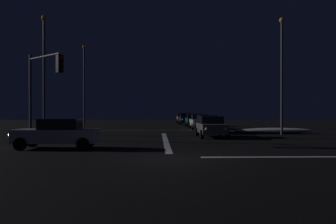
# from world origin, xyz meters

# --- Properties ---
(ground) EXTENTS (120.00, 120.00, 0.10)m
(ground) POSITION_xyz_m (0.00, 0.00, -0.05)
(ground) COLOR black
(stop_line_north) EXTENTS (0.35, 14.74, 0.01)m
(stop_line_north) POSITION_xyz_m (0.00, 8.59, 0.00)
(stop_line_north) COLOR white
(stop_line_north) RESTS_ON ground
(centre_line_ns) EXTENTS (22.00, 0.15, 0.01)m
(centre_line_ns) POSITION_xyz_m (0.00, 20.19, 0.00)
(centre_line_ns) COLOR yellow
(centre_line_ns) RESTS_ON ground
(snow_bank_left_curb) EXTENTS (6.37, 1.50, 0.41)m
(snow_bank_left_curb) POSITION_xyz_m (-9.39, 17.07, 0.20)
(snow_bank_left_curb) COLOR white
(snow_bank_left_curb) RESTS_ON ground
(snow_bank_right_curb) EXTENTS (6.82, 1.50, 0.49)m
(snow_bank_right_curb) POSITION_xyz_m (9.39, 15.42, 0.25)
(snow_bank_right_curb) COLOR white
(snow_bank_right_curb) RESTS_ON ground
(sedan_gray) EXTENTS (2.02, 4.33, 1.57)m
(sedan_gray) POSITION_xyz_m (3.45, 11.43, 0.80)
(sedan_gray) COLOR slate
(sedan_gray) RESTS_ON ground
(sedan_black) EXTENTS (2.02, 4.33, 1.57)m
(sedan_black) POSITION_xyz_m (3.89, 16.74, 0.80)
(sedan_black) COLOR black
(sedan_black) RESTS_ON ground
(sedan_white) EXTENTS (2.02, 4.33, 1.57)m
(sedan_white) POSITION_xyz_m (3.96, 23.29, 0.80)
(sedan_white) COLOR silver
(sedan_white) RESTS_ON ground
(sedan_green) EXTENTS (2.02, 4.33, 1.57)m
(sedan_green) POSITION_xyz_m (3.96, 29.42, 0.80)
(sedan_green) COLOR #14512D
(sedan_green) RESTS_ON ground
(sedan_blue) EXTENTS (2.02, 4.33, 1.57)m
(sedan_blue) POSITION_xyz_m (3.49, 35.60, 0.80)
(sedan_blue) COLOR navy
(sedan_blue) RESTS_ON ground
(sedan_orange) EXTENTS (2.02, 4.33, 1.57)m
(sedan_orange) POSITION_xyz_m (3.46, 41.40, 0.80)
(sedan_orange) COLOR #C66014
(sedan_orange) RESTS_ON ground
(sedan_silver_crossing) EXTENTS (4.33, 2.02, 1.57)m
(sedan_silver_crossing) POSITION_xyz_m (-5.77, 3.69, 0.80)
(sedan_silver_crossing) COLOR #B7B7BC
(sedan_silver_crossing) RESTS_ON ground
(traffic_signal_nw) EXTENTS (2.96, 2.96, 5.70)m
(traffic_signal_nw) POSITION_xyz_m (-7.81, 7.81, 3.93)
(traffic_signal_nw) COLOR #4C4C51
(traffic_signal_nw) RESTS_ON ground
(streetlamp_left_near) EXTENTS (0.44, 0.44, 9.67)m
(streetlamp_left_near) POSITION_xyz_m (-9.69, 14.19, 5.53)
(streetlamp_left_near) COLOR #424247
(streetlamp_left_near) RESTS_ON ground
(streetlamp_right_near) EXTENTS (0.44, 0.44, 9.63)m
(streetlamp_right_near) POSITION_xyz_m (9.69, 14.19, 5.51)
(streetlamp_right_near) COLOR #424247
(streetlamp_right_near) RESTS_ON ground
(streetlamp_left_far) EXTENTS (0.44, 0.44, 10.13)m
(streetlamp_left_far) POSITION_xyz_m (-9.69, 30.19, 5.77)
(streetlamp_left_far) COLOR #424247
(streetlamp_left_far) RESTS_ON ground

